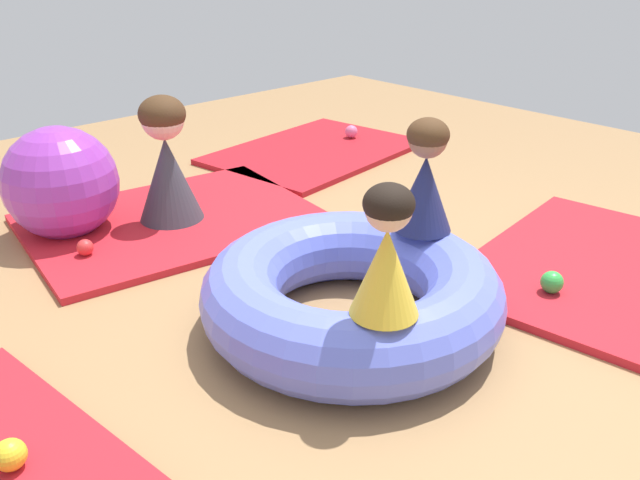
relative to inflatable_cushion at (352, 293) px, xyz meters
The scene contains 13 objects.
ground_plane 0.18m from the inflatable_cushion, 24.91° to the left, with size 8.00×8.00×0.00m, color #9E7549.
gym_mat_center_rear 2.52m from the inflatable_cushion, 51.24° to the left, with size 1.56×1.10×0.04m, color #B21923.
gym_mat_far_left 1.41m from the inflatable_cushion, 20.65° to the right, with size 1.56×1.13×0.04m, color red.
gym_mat_near_right 1.53m from the inflatable_cushion, 88.78° to the left, with size 1.62×1.22×0.04m, color red.
inflatable_cushion is the anchor object (origin of this frame).
child_in_yellow 0.61m from the inflatable_cushion, 120.98° to the right, with size 0.34×0.34×0.49m.
child_in_navy 0.62m from the inflatable_cushion, ahead, with size 0.35×0.35×0.52m.
adult_seated 1.54m from the inflatable_cushion, 88.78° to the left, with size 0.50×0.50×0.73m.
play_ball_yellow 1.42m from the inflatable_cushion, behind, with size 0.10×0.10×0.10m, color yellow.
play_ball_green 0.98m from the inflatable_cushion, 28.57° to the right, with size 0.11×0.11×0.11m, color green.
play_ball_red 1.51m from the inflatable_cushion, 112.06° to the left, with size 0.09×0.09×0.09m, color red.
play_ball_pink 2.83m from the inflatable_cushion, 44.71° to the left, with size 0.10×0.10×0.10m, color pink.
exercise_ball_large 1.86m from the inflatable_cushion, 105.17° to the left, with size 0.63×0.63×0.63m, color purple.
Camera 1 is at (-1.83, -1.75, 1.57)m, focal length 37.35 mm.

